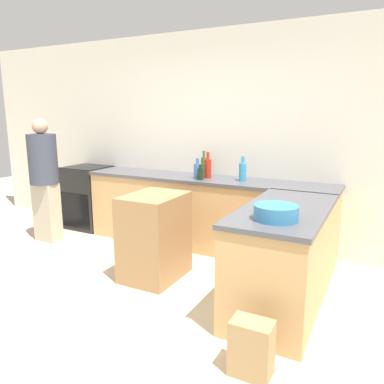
{
  "coord_description": "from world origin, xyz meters",
  "views": [
    {
      "loc": [
        1.96,
        -2.25,
        1.69
      ],
      "look_at": [
        0.36,
        0.85,
        0.95
      ],
      "focal_mm": 35.0,
      "sensor_mm": 36.0,
      "label": 1
    }
  ],
  "objects_px": {
    "island_table": "(155,236)",
    "paper_bag": "(251,348)",
    "wine_bottle_dark": "(200,174)",
    "water_bottle_blue": "(198,170)",
    "hot_sauce_bottle": "(208,168)",
    "olive_oil_bottle": "(204,166)",
    "person_by_range": "(44,176)",
    "dish_soap_bottle": "(243,171)",
    "mixing_bowl": "(276,212)",
    "range_oven": "(88,197)"
  },
  "relations": [
    {
      "from": "island_table",
      "to": "paper_bag",
      "type": "distance_m",
      "value": 1.71
    },
    {
      "from": "wine_bottle_dark",
      "to": "water_bottle_blue",
      "type": "xyz_separation_m",
      "value": [
        -0.07,
        0.07,
        0.02
      ]
    },
    {
      "from": "hot_sauce_bottle",
      "to": "island_table",
      "type": "bearing_deg",
      "value": -96.2
    },
    {
      "from": "olive_oil_bottle",
      "to": "person_by_range",
      "type": "xyz_separation_m",
      "value": [
        -1.89,
        -0.89,
        -0.15
      ]
    },
    {
      "from": "dish_soap_bottle",
      "to": "island_table",
      "type": "bearing_deg",
      "value": -118.42
    },
    {
      "from": "island_table",
      "to": "hot_sauce_bottle",
      "type": "xyz_separation_m",
      "value": [
        0.11,
        1.04,
        0.59
      ]
    },
    {
      "from": "hot_sauce_bottle",
      "to": "paper_bag",
      "type": "relative_size",
      "value": 0.84
    },
    {
      "from": "mixing_bowl",
      "to": "olive_oil_bottle",
      "type": "relative_size",
      "value": 1.06
    },
    {
      "from": "range_oven",
      "to": "island_table",
      "type": "height_order",
      "value": "range_oven"
    },
    {
      "from": "person_by_range",
      "to": "range_oven",
      "type": "bearing_deg",
      "value": 86.2
    },
    {
      "from": "range_oven",
      "to": "person_by_range",
      "type": "bearing_deg",
      "value": -93.8
    },
    {
      "from": "mixing_bowl",
      "to": "wine_bottle_dark",
      "type": "bearing_deg",
      "value": 134.54
    },
    {
      "from": "mixing_bowl",
      "to": "paper_bag",
      "type": "distance_m",
      "value": 0.97
    },
    {
      "from": "wine_bottle_dark",
      "to": "olive_oil_bottle",
      "type": "bearing_deg",
      "value": 108.7
    },
    {
      "from": "olive_oil_bottle",
      "to": "water_bottle_blue",
      "type": "distance_m",
      "value": 0.25
    },
    {
      "from": "island_table",
      "to": "water_bottle_blue",
      "type": "bearing_deg",
      "value": 89.15
    },
    {
      "from": "range_oven",
      "to": "hot_sauce_bottle",
      "type": "height_order",
      "value": "hot_sauce_bottle"
    },
    {
      "from": "olive_oil_bottle",
      "to": "wine_bottle_dark",
      "type": "bearing_deg",
      "value": -71.3
    },
    {
      "from": "mixing_bowl",
      "to": "person_by_range",
      "type": "height_order",
      "value": "person_by_range"
    },
    {
      "from": "dish_soap_bottle",
      "to": "paper_bag",
      "type": "bearing_deg",
      "value": -68.08
    },
    {
      "from": "island_table",
      "to": "dish_soap_bottle",
      "type": "relative_size",
      "value": 3.02
    },
    {
      "from": "mixing_bowl",
      "to": "person_by_range",
      "type": "bearing_deg",
      "value": 167.8
    },
    {
      "from": "person_by_range",
      "to": "paper_bag",
      "type": "height_order",
      "value": "person_by_range"
    },
    {
      "from": "island_table",
      "to": "olive_oil_bottle",
      "type": "relative_size",
      "value": 2.79
    },
    {
      "from": "water_bottle_blue",
      "to": "mixing_bowl",
      "type": "bearing_deg",
      "value": -45.36
    },
    {
      "from": "island_table",
      "to": "dish_soap_bottle",
      "type": "distance_m",
      "value": 1.32
    },
    {
      "from": "wine_bottle_dark",
      "to": "paper_bag",
      "type": "relative_size",
      "value": 0.49
    },
    {
      "from": "mixing_bowl",
      "to": "person_by_range",
      "type": "xyz_separation_m",
      "value": [
        -3.25,
        0.7,
        -0.09
      ]
    },
    {
      "from": "mixing_bowl",
      "to": "paper_bag",
      "type": "bearing_deg",
      "value": -86.87
    },
    {
      "from": "paper_bag",
      "to": "mixing_bowl",
      "type": "bearing_deg",
      "value": 93.13
    },
    {
      "from": "wine_bottle_dark",
      "to": "paper_bag",
      "type": "xyz_separation_m",
      "value": [
        1.29,
        -1.86,
        -0.78
      ]
    },
    {
      "from": "range_oven",
      "to": "paper_bag",
      "type": "relative_size",
      "value": 2.4
    },
    {
      "from": "island_table",
      "to": "person_by_range",
      "type": "relative_size",
      "value": 0.54
    },
    {
      "from": "island_table",
      "to": "person_by_range",
      "type": "bearing_deg",
      "value": 170.76
    },
    {
      "from": "mixing_bowl",
      "to": "olive_oil_bottle",
      "type": "bearing_deg",
      "value": 130.57
    },
    {
      "from": "wine_bottle_dark",
      "to": "water_bottle_blue",
      "type": "relative_size",
      "value": 0.75
    },
    {
      "from": "olive_oil_bottle",
      "to": "range_oven",
      "type": "bearing_deg",
      "value": -175.23
    },
    {
      "from": "dish_soap_bottle",
      "to": "person_by_range",
      "type": "xyz_separation_m",
      "value": [
        -2.47,
        -0.73,
        -0.15
      ]
    },
    {
      "from": "olive_oil_bottle",
      "to": "dish_soap_bottle",
      "type": "xyz_separation_m",
      "value": [
        0.58,
        -0.16,
        -0.01
      ]
    },
    {
      "from": "range_oven",
      "to": "mixing_bowl",
      "type": "height_order",
      "value": "mixing_bowl"
    },
    {
      "from": "range_oven",
      "to": "dish_soap_bottle",
      "type": "xyz_separation_m",
      "value": [
        2.42,
        -0.01,
        0.56
      ]
    },
    {
      "from": "range_oven",
      "to": "dish_soap_bottle",
      "type": "distance_m",
      "value": 2.49
    },
    {
      "from": "dish_soap_bottle",
      "to": "paper_bag",
      "type": "relative_size",
      "value": 0.77
    },
    {
      "from": "island_table",
      "to": "dish_soap_bottle",
      "type": "height_order",
      "value": "dish_soap_bottle"
    },
    {
      "from": "dish_soap_bottle",
      "to": "water_bottle_blue",
      "type": "bearing_deg",
      "value": -171.09
    },
    {
      "from": "person_by_range",
      "to": "water_bottle_blue",
      "type": "bearing_deg",
      "value": 18.54
    },
    {
      "from": "wine_bottle_dark",
      "to": "hot_sauce_bottle",
      "type": "distance_m",
      "value": 0.17
    },
    {
      "from": "island_table",
      "to": "wine_bottle_dark",
      "type": "xyz_separation_m",
      "value": [
        0.09,
        0.88,
        0.53
      ]
    },
    {
      "from": "island_table",
      "to": "mixing_bowl",
      "type": "bearing_deg",
      "value": -16.29
    },
    {
      "from": "mixing_bowl",
      "to": "dish_soap_bottle",
      "type": "bearing_deg",
      "value": 118.6
    }
  ]
}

